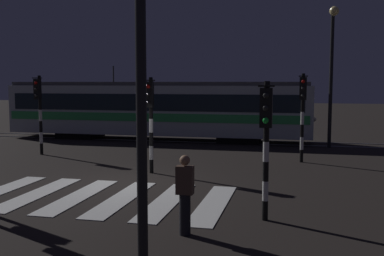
# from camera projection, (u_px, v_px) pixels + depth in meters

# --- Properties ---
(ground_plane) EXTENTS (120.00, 120.00, 0.00)m
(ground_plane) POSITION_uv_depth(u_px,v_px,m) (126.00, 183.00, 14.75)
(ground_plane) COLOR black
(rail_near) EXTENTS (80.00, 0.12, 0.03)m
(rail_near) POSITION_uv_depth(u_px,v_px,m) (196.00, 142.00, 24.68)
(rail_near) COLOR #59595E
(rail_near) RESTS_ON ground
(rail_far) EXTENTS (80.00, 0.12, 0.03)m
(rail_far) POSITION_uv_depth(u_px,v_px,m) (202.00, 139.00, 26.07)
(rail_far) COLOR #59595E
(rail_far) RESTS_ON ground
(crosswalk_zebra) EXTENTS (7.19, 4.17, 0.02)m
(crosswalk_zebra) POSITION_uv_depth(u_px,v_px,m) (100.00, 197.00, 12.86)
(crosswalk_zebra) COLOR silver
(crosswalk_zebra) RESTS_ON ground
(traffic_light_median_centre) EXTENTS (0.36, 0.42, 3.40)m
(traffic_light_median_centre) POSITION_uv_depth(u_px,v_px,m) (150.00, 110.00, 16.07)
(traffic_light_median_centre) COLOR black
(traffic_light_median_centre) RESTS_ON ground
(traffic_light_corner_far_right) EXTENTS (0.36, 0.42, 3.58)m
(traffic_light_corner_far_right) POSITION_uv_depth(u_px,v_px,m) (303.00, 104.00, 18.27)
(traffic_light_corner_far_right) COLOR black
(traffic_light_corner_far_right) RESTS_ON ground
(traffic_light_corner_near_right) EXTENTS (0.36, 0.42, 3.25)m
(traffic_light_corner_near_right) POSITION_uv_depth(u_px,v_px,m) (266.00, 130.00, 10.47)
(traffic_light_corner_near_right) COLOR black
(traffic_light_corner_near_right) RESTS_ON ground
(traffic_light_corner_far_left) EXTENTS (0.36, 0.42, 3.52)m
(traffic_light_corner_far_left) POSITION_uv_depth(u_px,v_px,m) (39.00, 103.00, 20.26)
(traffic_light_corner_far_left) COLOR black
(traffic_light_corner_far_left) RESTS_ON ground
(street_lamp_trackside_right) EXTENTS (0.44, 1.21, 6.74)m
(street_lamp_trackside_right) POSITION_uv_depth(u_px,v_px,m) (332.00, 60.00, 22.10)
(street_lamp_trackside_right) COLOR black
(street_lamp_trackside_right) RESTS_ON ground
(tram) EXTENTS (17.23, 2.58, 4.15)m
(tram) POSITION_uv_depth(u_px,v_px,m) (156.00, 109.00, 25.77)
(tram) COLOR #B2BCC1
(tram) RESTS_ON ground
(pedestrian_waiting_at_kerb) EXTENTS (0.36, 0.24, 1.71)m
(pedestrian_waiting_at_kerb) POSITION_uv_depth(u_px,v_px,m) (185.00, 194.00, 9.65)
(pedestrian_waiting_at_kerb) COLOR black
(pedestrian_waiting_at_kerb) RESTS_ON ground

